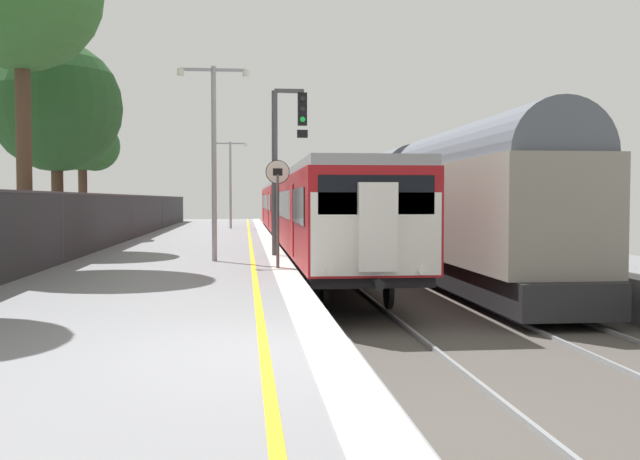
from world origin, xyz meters
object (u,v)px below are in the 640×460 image
Objects in this scene: platform_lamp_mid at (214,146)px; speed_limit_sign at (278,199)px; freight_train_adjacent_track at (385,201)px; platform_lamp_far at (230,177)px; background_tree_right at (55,111)px; signal_gantry at (283,152)px; background_tree_back at (86,140)px; commuter_train_at_platform at (301,209)px.

speed_limit_sign is at bearing -54.86° from platform_lamp_mid.
freight_train_adjacent_track is 7.75× the size of platform_lamp_far.
speed_limit_sign is at bearing -110.29° from freight_train_adjacent_track.
platform_lamp_far reaches higher than freight_train_adjacent_track.
platform_lamp_far is (0.00, 22.78, -0.14)m from platform_lamp_mid.
platform_lamp_mid is 22.78m from platform_lamp_far.
platform_lamp_mid is 1.05× the size of platform_lamp_far.
platform_lamp_mid is 6.95m from background_tree_right.
platform_lamp_mid is at bearing -138.61° from signal_gantry.
speed_limit_sign is (-0.37, -4.15, -1.45)m from signal_gantry.
signal_gantry reaches higher than speed_limit_sign.
freight_train_adjacent_track is 14.74× the size of speed_limit_sign.
background_tree_back is at bearing 117.63° from speed_limit_sign.
freight_train_adjacent_track is 13.96m from background_tree_back.
speed_limit_sign is 17.06m from background_tree_back.
commuter_train_at_platform is 7.74× the size of platform_lamp_far.
freight_train_adjacent_track reaches higher than speed_limit_sign.
background_tree_right is at bearing -84.47° from background_tree_back.
signal_gantry reaches higher than commuter_train_at_platform.
platform_lamp_far is (-1.66, 25.14, 1.34)m from speed_limit_sign.
commuter_train_at_platform reaches higher than speed_limit_sign.
platform_lamp_far is (-7.51, 9.33, 1.42)m from freight_train_adjacent_track.
background_tree_right is 1.15× the size of background_tree_back.
freight_train_adjacent_track is at bearing 35.69° from background_tree_right.
commuter_train_at_platform is at bearing 7.03° from background_tree_back.
background_tree_back is at bearing 95.53° from background_tree_right.
background_tree_back reaches higher than platform_lamp_mid.
platform_lamp_mid is (-3.51, -13.76, 1.94)m from commuter_train_at_platform.
speed_limit_sign is 0.53× the size of platform_lamp_far.
background_tree_right is (-7.38, 2.43, 1.43)m from signal_gantry.
platform_lamp_mid is (-2.03, -1.79, 0.03)m from signal_gantry.
platform_lamp_far is at bearing 73.94° from background_tree_right.
freight_train_adjacent_track is 16.11m from background_tree_right.
platform_lamp_mid is (-1.66, 2.36, 1.49)m from speed_limit_sign.
background_tree_right is (-5.34, 4.22, 1.40)m from platform_lamp_mid.
background_tree_right reaches higher than commuter_train_at_platform.
signal_gantry is 21.09m from platform_lamp_far.
signal_gantry is 0.85× the size of background_tree_back.
platform_lamp_mid reaches higher than signal_gantry.
speed_limit_sign is at bearing -62.37° from background_tree_back.
freight_train_adjacent_track is at bearing -4.34° from commuter_train_at_platform.
background_tree_right reaches higher than signal_gantry.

